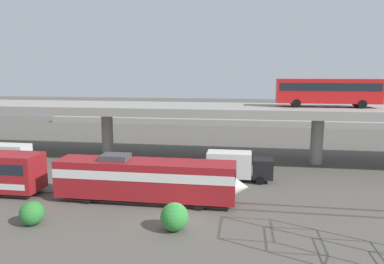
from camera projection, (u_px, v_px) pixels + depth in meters
name	position (u px, v px, depth m)	size (l,w,h in m)	color
ground_plane	(179.00, 223.00, 26.91)	(260.00, 260.00, 0.00)	#565149
rail_strip_near	(186.00, 206.00, 30.06)	(110.00, 0.12, 0.12)	#59544C
rail_strip_far	(189.00, 200.00, 31.53)	(110.00, 0.12, 0.12)	#59544C
train_locomotive	(154.00, 178.00, 30.88)	(16.79, 3.04, 4.18)	maroon
highway_overpass	(208.00, 111.00, 45.34)	(96.00, 10.19, 7.10)	gray
transit_bus_on_overpass	(328.00, 90.00, 42.79)	(12.00, 2.68, 3.40)	red
service_truck_west	(238.00, 165.00, 37.22)	(6.80, 2.46, 3.04)	black
service_truck_east	(2.00, 156.00, 41.28)	(6.80, 2.46, 3.04)	black
pier_parking_lot	(224.00, 120.00, 80.41)	(77.62, 11.08, 1.34)	gray
parked_car_0	(266.00, 113.00, 80.78)	(4.46, 1.88, 1.50)	#9E998C
parked_car_1	(225.00, 112.00, 82.29)	(4.04, 1.96, 1.50)	black
parked_car_2	(122.00, 111.00, 86.08)	(4.28, 1.89, 1.50)	#0C4C26
parked_car_3	(159.00, 111.00, 84.61)	(4.62, 1.85, 1.50)	silver
harbor_water	(229.00, 112.00, 102.94)	(140.00, 36.00, 0.01)	#2D5170
shrub_left	(32.00, 213.00, 26.44)	(1.81, 1.81, 1.81)	#2E7A32
shrub_right	(174.00, 217.00, 25.45)	(2.05, 2.05, 2.05)	#318635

